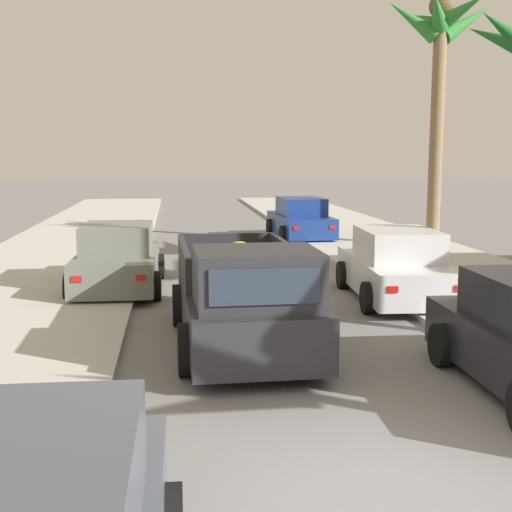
{
  "coord_description": "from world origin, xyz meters",
  "views": [
    {
      "loc": [
        -1.84,
        -5.59,
        3.11
      ],
      "look_at": [
        -0.3,
        7.22,
        1.2
      ],
      "focal_mm": 48.18,
      "sensor_mm": 36.0,
      "label": 1
    }
  ],
  "objects_px": {
    "car_left_mid": "(396,267)",
    "car_right_near": "(118,259)",
    "pickup_truck": "(244,300)",
    "palm_tree_right_back": "(439,48)",
    "car_left_far": "(301,220)"
  },
  "relations": [
    {
      "from": "pickup_truck",
      "to": "palm_tree_right_back",
      "type": "relative_size",
      "value": 0.64
    },
    {
      "from": "palm_tree_right_back",
      "to": "pickup_truck",
      "type": "bearing_deg",
      "value": -123.78
    },
    {
      "from": "pickup_truck",
      "to": "car_left_far",
      "type": "relative_size",
      "value": 1.22
    },
    {
      "from": "car_right_near",
      "to": "car_left_mid",
      "type": "bearing_deg",
      "value": -16.74
    },
    {
      "from": "car_right_near",
      "to": "pickup_truck",
      "type": "bearing_deg",
      "value": -64.98
    },
    {
      "from": "car_left_mid",
      "to": "car_right_near",
      "type": "bearing_deg",
      "value": 163.26
    },
    {
      "from": "car_left_far",
      "to": "palm_tree_right_back",
      "type": "bearing_deg",
      "value": -37.77
    },
    {
      "from": "palm_tree_right_back",
      "to": "car_right_near",
      "type": "bearing_deg",
      "value": -148.51
    },
    {
      "from": "car_left_far",
      "to": "palm_tree_right_back",
      "type": "distance_m",
      "value": 7.61
    },
    {
      "from": "pickup_truck",
      "to": "car_left_far",
      "type": "height_order",
      "value": "pickup_truck"
    },
    {
      "from": "pickup_truck",
      "to": "car_left_far",
      "type": "distance_m",
      "value": 14.65
    },
    {
      "from": "pickup_truck",
      "to": "car_left_far",
      "type": "bearing_deg",
      "value": 75.89
    },
    {
      "from": "car_left_mid",
      "to": "car_left_far",
      "type": "xyz_separation_m",
      "value": [
        -0.07,
        10.89,
        0.0
      ]
    },
    {
      "from": "pickup_truck",
      "to": "car_left_far",
      "type": "xyz_separation_m",
      "value": [
        3.57,
        14.21,
        -0.07
      ]
    },
    {
      "from": "car_right_near",
      "to": "palm_tree_right_back",
      "type": "distance_m",
      "value": 12.94
    }
  ]
}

